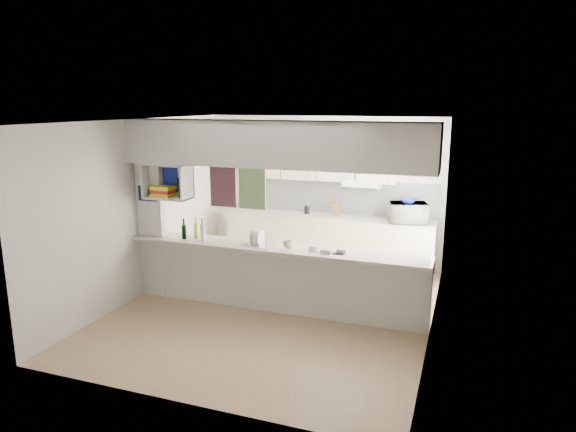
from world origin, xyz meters
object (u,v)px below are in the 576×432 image
at_px(microwave, 408,213).
at_px(wine_bottles, 195,231).
at_px(bowl, 408,201).
at_px(dish_rack, 260,239).

height_order(microwave, wine_bottles, same).
height_order(bowl, dish_rack, bowl).
distance_m(bowl, wine_bottles, 3.43).
height_order(bowl, wine_bottles, bowl).
xyz_separation_m(microwave, bowl, (-0.00, -0.02, 0.20)).
bearing_deg(dish_rack, microwave, 56.42).
bearing_deg(wine_bottles, bowl, 36.99).
relative_size(microwave, wine_bottles, 1.61).
distance_m(microwave, bowl, 0.20).
distance_m(dish_rack, wine_bottles, 0.99).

